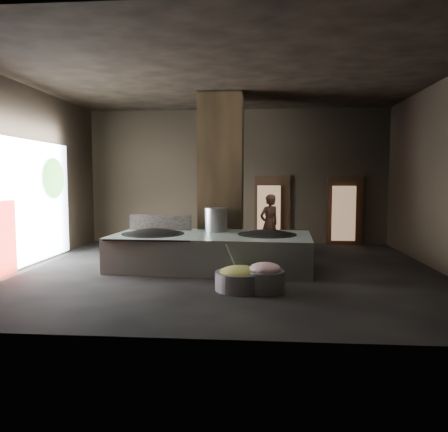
# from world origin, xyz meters

# --- Properties ---
(floor) EXTENTS (10.00, 9.00, 0.10)m
(floor) POSITION_xyz_m (0.00, 0.00, -0.05)
(floor) COLOR black
(floor) RESTS_ON ground
(ceiling) EXTENTS (10.00, 9.00, 0.10)m
(ceiling) POSITION_xyz_m (0.00, 0.00, 4.55)
(ceiling) COLOR black
(ceiling) RESTS_ON back_wall
(back_wall) EXTENTS (10.00, 0.10, 4.50)m
(back_wall) POSITION_xyz_m (0.00, 4.55, 2.25)
(back_wall) COLOR black
(back_wall) RESTS_ON ground
(front_wall) EXTENTS (10.00, 0.10, 4.50)m
(front_wall) POSITION_xyz_m (0.00, -4.55, 2.25)
(front_wall) COLOR black
(front_wall) RESTS_ON ground
(left_wall) EXTENTS (0.10, 9.00, 4.50)m
(left_wall) POSITION_xyz_m (-5.05, 0.00, 2.25)
(left_wall) COLOR black
(left_wall) RESTS_ON ground
(pillar) EXTENTS (1.20, 1.20, 4.50)m
(pillar) POSITION_xyz_m (-0.30, 1.90, 2.25)
(pillar) COLOR black
(pillar) RESTS_ON ground
(hearth_platform) EXTENTS (4.93, 2.59, 0.83)m
(hearth_platform) POSITION_xyz_m (-0.39, 0.29, 0.42)
(hearth_platform) COLOR #A2B4A3
(hearth_platform) RESTS_ON ground
(platform_cap) EXTENTS (4.69, 2.25, 0.03)m
(platform_cap) POSITION_xyz_m (-0.39, 0.29, 0.82)
(platform_cap) COLOR black
(platform_cap) RESTS_ON hearth_platform
(wok_left) EXTENTS (1.51, 1.51, 0.42)m
(wok_left) POSITION_xyz_m (-1.84, 0.24, 0.75)
(wok_left) COLOR black
(wok_left) RESTS_ON hearth_platform
(wok_left_rim) EXTENTS (1.54, 1.54, 0.05)m
(wok_left_rim) POSITION_xyz_m (-1.84, 0.24, 0.82)
(wok_left_rim) COLOR black
(wok_left_rim) RESTS_ON hearth_platform
(wok_right) EXTENTS (1.41, 1.41, 0.40)m
(wok_right) POSITION_xyz_m (0.96, 0.34, 0.75)
(wok_right) COLOR black
(wok_right) RESTS_ON hearth_platform
(wok_right_rim) EXTENTS (1.44, 1.44, 0.05)m
(wok_right_rim) POSITION_xyz_m (0.96, 0.34, 0.82)
(wok_right_rim) COLOR black
(wok_right_rim) RESTS_ON hearth_platform
(stock_pot) EXTENTS (0.58, 0.58, 0.62)m
(stock_pot) POSITION_xyz_m (-0.34, 0.84, 1.13)
(stock_pot) COLOR #9DA0A5
(stock_pot) RESTS_ON hearth_platform
(splash_guard) EXTENTS (1.67, 0.17, 0.42)m
(splash_guard) POSITION_xyz_m (-1.84, 1.04, 1.03)
(splash_guard) COLOR black
(splash_guard) RESTS_ON hearth_platform
(cook) EXTENTS (0.76, 0.70, 1.74)m
(cook) POSITION_xyz_m (1.05, 2.38, 0.87)
(cook) COLOR #8F5B48
(cook) RESTS_ON ground
(veg_basin) EXTENTS (1.26, 1.26, 0.36)m
(veg_basin) POSITION_xyz_m (0.39, -1.80, 0.18)
(veg_basin) COLOR slate
(veg_basin) RESTS_ON ground
(veg_fill) EXTENTS (0.81, 0.81, 0.25)m
(veg_fill) POSITION_xyz_m (0.39, -1.80, 0.35)
(veg_fill) COLOR #80A34E
(veg_fill) RESTS_ON veg_basin
(ladle) EXTENTS (0.30, 0.30, 0.70)m
(ladle) POSITION_xyz_m (0.24, -1.65, 0.55)
(ladle) COLOR #9DA0A5
(ladle) RESTS_ON veg_basin
(meat_basin) EXTENTS (0.94, 0.94, 0.41)m
(meat_basin) POSITION_xyz_m (0.89, -1.88, 0.20)
(meat_basin) COLOR slate
(meat_basin) RESTS_ON ground
(meat_fill) EXTENTS (0.62, 0.62, 0.24)m
(meat_fill) POSITION_xyz_m (0.89, -1.88, 0.45)
(meat_fill) COLOR #D6808C
(meat_fill) RESTS_ON meat_basin
(doorway_near) EXTENTS (1.18, 0.08, 2.38)m
(doorway_near) POSITION_xyz_m (1.20, 4.45, 1.10)
(doorway_near) COLOR black
(doorway_near) RESTS_ON ground
(doorway_near_glow) EXTENTS (0.77, 0.04, 1.82)m
(doorway_near_glow) POSITION_xyz_m (1.08, 4.35, 1.05)
(doorway_near_glow) COLOR #8C6647
(doorway_near_glow) RESTS_ON ground
(doorway_far) EXTENTS (1.18, 0.08, 2.38)m
(doorway_far) POSITION_xyz_m (3.60, 4.45, 1.10)
(doorway_far) COLOR black
(doorway_far) RESTS_ON ground
(doorway_far_glow) EXTENTS (0.76, 0.04, 1.81)m
(doorway_far_glow) POSITION_xyz_m (3.53, 4.30, 1.05)
(doorway_far_glow) COLOR #8C6647
(doorway_far_glow) RESTS_ON ground
(left_opening) EXTENTS (0.04, 4.20, 3.10)m
(left_opening) POSITION_xyz_m (-4.95, 0.20, 1.60)
(left_opening) COLOR white
(left_opening) RESTS_ON ground
(pavilion_sliver) EXTENTS (0.05, 0.90, 1.70)m
(pavilion_sliver) POSITION_xyz_m (-4.88, -1.10, 0.85)
(pavilion_sliver) COLOR maroon
(pavilion_sliver) RESTS_ON ground
(tree_silhouette) EXTENTS (0.28, 1.10, 1.10)m
(tree_silhouette) POSITION_xyz_m (-4.85, 1.30, 2.20)
(tree_silhouette) COLOR #194714
(tree_silhouette) RESTS_ON left_opening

